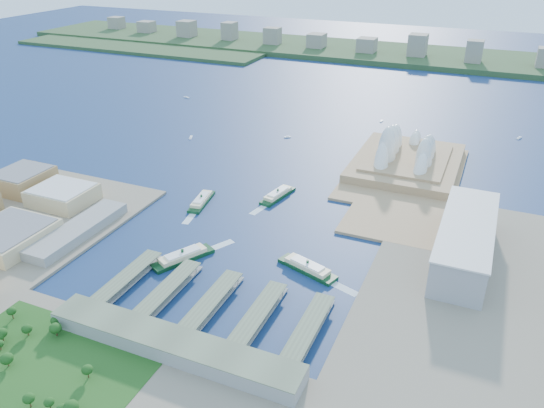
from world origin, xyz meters
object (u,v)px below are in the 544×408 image
at_px(ferry_a, 201,199).
at_px(ferry_d, 307,265).
at_px(opera_house, 409,145).
at_px(ferry_b, 278,193).
at_px(toaster_building, 465,241).
at_px(ferry_c, 183,255).

xyz_separation_m(ferry_a, ferry_d, (157.16, -80.10, 0.39)).
relative_size(opera_house, ferry_b, 3.21).
bearing_deg(ferry_d, toaster_building, -40.79).
height_order(toaster_building, ferry_b, toaster_building).
bearing_deg(toaster_building, opera_house, 114.23).
relative_size(ferry_b, ferry_d, 0.95).
bearing_deg(ferry_d, ferry_c, 123.49).
distance_m(ferry_a, ferry_d, 176.40).
distance_m(opera_house, ferry_c, 340.74).
distance_m(toaster_building, ferry_a, 284.96).
bearing_deg(opera_house, ferry_d, -97.74).
bearing_deg(toaster_building, ferry_c, -156.56).
distance_m(ferry_a, ferry_c, 118.20).
height_order(opera_house, toaster_building, opera_house).
bearing_deg(opera_house, ferry_c, -116.35).
bearing_deg(ferry_c, toaster_building, -128.21).
distance_m(opera_house, ferry_a, 276.44).
xyz_separation_m(toaster_building, ferry_b, (-210.66, 53.80, -15.20)).
height_order(opera_house, ferry_d, opera_house).
bearing_deg(ferry_b, ferry_c, -89.94).
bearing_deg(opera_house, ferry_b, -129.53).
xyz_separation_m(toaster_building, ferry_d, (-127.34, -74.70, -14.92)).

